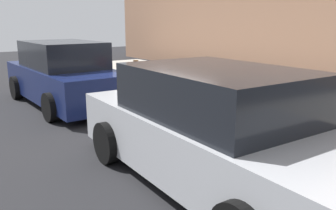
# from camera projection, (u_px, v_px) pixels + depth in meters

# --- Properties ---
(ground_plane) EXTENTS (40.00, 40.00, 0.00)m
(ground_plane) POSITION_uv_depth(u_px,v_px,m) (152.00, 106.00, 8.85)
(ground_plane) COLOR black
(sidewalk_curb) EXTENTS (18.00, 5.00, 0.14)m
(sidewalk_curb) POSITION_uv_depth(u_px,v_px,m) (222.00, 92.00, 10.26)
(sidewalk_curb) COLOR #ADA89E
(sidewalk_curb) RESTS_ON ground_plane
(suitcase_silver_0) EXTENTS (0.48, 0.22, 0.92)m
(suitcase_silver_0) POSITION_uv_depth(u_px,v_px,m) (288.00, 114.00, 6.35)
(suitcase_silver_0) COLOR #9EA0A8
(suitcase_silver_0) RESTS_ON sidewalk_curb
(suitcase_red_1) EXTENTS (0.50, 0.23, 1.09)m
(suitcase_red_1) POSITION_uv_depth(u_px,v_px,m) (262.00, 105.00, 6.73)
(suitcase_red_1) COLOR red
(suitcase_red_1) RESTS_ON sidewalk_curb
(suitcase_navy_2) EXTENTS (0.44, 0.25, 1.01)m
(suitcase_navy_2) POSITION_uv_depth(u_px,v_px,m) (242.00, 102.00, 7.19)
(suitcase_navy_2) COLOR navy
(suitcase_navy_2) RESTS_ON sidewalk_curb
(suitcase_maroon_3) EXTENTS (0.50, 0.26, 0.90)m
(suitcase_maroon_3) POSITION_uv_depth(u_px,v_px,m) (224.00, 98.00, 7.64)
(suitcase_maroon_3) COLOR maroon
(suitcase_maroon_3) RESTS_ON sidewalk_curb
(suitcase_teal_4) EXTENTS (0.50, 0.28, 0.97)m
(suitcase_teal_4) POSITION_uv_depth(u_px,v_px,m) (205.00, 94.00, 8.04)
(suitcase_teal_4) COLOR #0F606B
(suitcase_teal_4) RESTS_ON sidewalk_curb
(suitcase_black_5) EXTENTS (0.41, 0.23, 0.92)m
(suitcase_black_5) POSITION_uv_depth(u_px,v_px,m) (189.00, 90.00, 8.41)
(suitcase_black_5) COLOR black
(suitcase_black_5) RESTS_ON sidewalk_curb
(suitcase_olive_6) EXTENTS (0.45, 0.21, 0.66)m
(suitcase_olive_6) POSITION_uv_depth(u_px,v_px,m) (178.00, 88.00, 8.83)
(suitcase_olive_6) COLOR #59601E
(suitcase_olive_6) RESTS_ON sidewalk_curb
(suitcase_silver_7) EXTENTS (0.37, 0.20, 0.94)m
(suitcase_silver_7) POSITION_uv_depth(u_px,v_px,m) (166.00, 84.00, 9.17)
(suitcase_silver_7) COLOR #9EA0A8
(suitcase_silver_7) RESTS_ON sidewalk_curb
(fire_hydrant) EXTENTS (0.39, 0.21, 0.72)m
(fire_hydrant) POSITION_uv_depth(u_px,v_px,m) (150.00, 79.00, 9.88)
(fire_hydrant) COLOR #99999E
(fire_hydrant) RESTS_ON sidewalk_curb
(bollard_post) EXTENTS (0.15, 0.15, 0.88)m
(bollard_post) POSITION_uv_depth(u_px,v_px,m) (136.00, 75.00, 10.19)
(bollard_post) COLOR brown
(bollard_post) RESTS_ON sidewalk_curb
(parked_car_silver_0) EXTENTS (4.63, 2.19, 1.55)m
(parked_car_silver_0) POSITION_uv_depth(u_px,v_px,m) (215.00, 130.00, 4.49)
(parked_car_silver_0) COLOR #B2B5BA
(parked_car_silver_0) RESTS_ON ground_plane
(parked_car_navy_1) EXTENTS (4.61, 2.01, 1.62)m
(parked_car_navy_1) POSITION_uv_depth(u_px,v_px,m) (64.00, 75.00, 8.91)
(parked_car_navy_1) COLOR #141E4C
(parked_car_navy_1) RESTS_ON ground_plane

